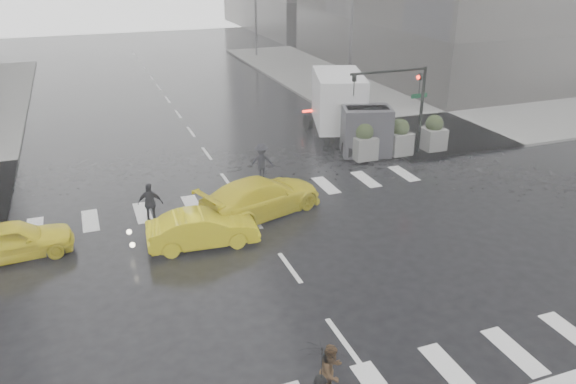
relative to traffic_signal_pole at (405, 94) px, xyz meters
name	(u,v)px	position (x,y,z in m)	size (l,w,h in m)	color
ground	(290,268)	(-9.01, -8.01, -3.22)	(120.00, 120.00, 0.00)	black
sidewalk_ne	(458,96)	(10.49, 9.49, -3.14)	(35.00, 35.00, 0.15)	slate
road_markings	(290,267)	(-9.01, -8.01, -3.21)	(18.00, 48.00, 0.01)	silver
traffic_signal_pole	(405,94)	(0.00, 0.00, 0.00)	(4.45, 0.42, 4.50)	black
street_lamp_near	(349,30)	(1.86, 9.99, 1.73)	(2.15, 0.22, 9.00)	#59595B
street_lamp_far	(254,3)	(1.86, 29.99, 1.73)	(2.15, 0.22, 9.00)	#59595B
planter_west	(364,142)	(-2.01, 0.19, -2.23)	(1.10, 1.10, 1.80)	slate
planter_mid	(399,138)	(-0.01, 0.19, -2.23)	(1.10, 1.10, 1.80)	slate
planter_east	(433,133)	(1.99, 0.19, -2.23)	(1.10, 1.10, 1.80)	slate
pedestrian_black	(322,379)	(-10.90, -14.81, -1.60)	(1.10, 1.12, 2.43)	black
pedestrian_brown	(331,372)	(-10.18, -13.77, -2.48)	(0.71, 0.56, 1.47)	#432D18
pedestrian_far_a	(151,203)	(-12.76, -3.01, -2.41)	(0.95, 0.58, 1.62)	black
pedestrian_far_b	(262,161)	(-7.42, -0.27, -2.38)	(1.08, 0.60, 1.68)	black
taxi_front	(13,240)	(-17.51, -4.08, -2.56)	(1.56, 3.87, 1.32)	yellow
taxi_mid	(203,229)	(-11.32, -5.49, -2.58)	(1.35, 3.88, 1.28)	yellow
taxi_rear	(261,197)	(-8.60, -3.78, -2.47)	(2.10, 4.57, 1.50)	yellow
box_truck	(345,108)	(-1.51, 3.33, -1.34)	(2.48, 6.61, 3.51)	white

